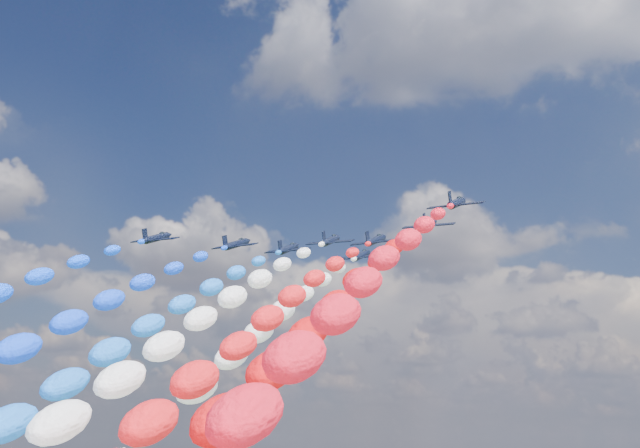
% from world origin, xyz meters
% --- Properties ---
extents(jet_0, '(10.24, 13.45, 7.01)m').
position_xyz_m(jet_0, '(-31.39, -4.73, 88.84)').
color(jet_0, black).
extents(jet_1, '(9.98, 13.27, 7.01)m').
position_xyz_m(jet_1, '(-19.14, 5.84, 88.84)').
color(jet_1, black).
extents(jet_2, '(9.77, 13.12, 7.01)m').
position_xyz_m(jet_2, '(-10.79, 13.48, 88.84)').
color(jet_2, black).
extents(trail_2, '(5.81, 124.74, 67.08)m').
position_xyz_m(trail_2, '(-10.79, -51.04, 56.35)').
color(trail_2, blue).
extents(jet_3, '(10.24, 13.45, 7.01)m').
position_xyz_m(jet_3, '(0.06, 9.80, 88.84)').
color(jet_3, black).
extents(trail_3, '(5.81, 124.74, 67.08)m').
position_xyz_m(trail_3, '(0.06, -54.73, 56.35)').
color(trail_3, white).
extents(jet_4, '(9.73, 13.09, 7.01)m').
position_xyz_m(jet_4, '(1.41, 25.03, 88.84)').
color(jet_4, black).
extents(trail_4, '(5.81, 124.74, 67.08)m').
position_xyz_m(trail_4, '(1.41, -39.50, 56.35)').
color(trail_4, silver).
extents(jet_5, '(10.20, 13.43, 7.01)m').
position_xyz_m(jet_5, '(8.51, 12.87, 88.84)').
color(jet_5, black).
extents(trail_5, '(5.81, 124.74, 67.08)m').
position_xyz_m(trail_5, '(8.51, -51.66, 56.35)').
color(trail_5, red).
extents(jet_6, '(10.12, 13.37, 7.01)m').
position_xyz_m(jet_6, '(21.69, 4.02, 88.84)').
color(jet_6, black).
extents(trail_6, '(5.81, 124.74, 67.08)m').
position_xyz_m(trail_6, '(21.69, -60.51, 56.35)').
color(trail_6, red).
extents(jet_7, '(9.84, 13.17, 7.01)m').
position_xyz_m(jet_7, '(29.32, -7.72, 88.84)').
color(jet_7, black).
extents(trail_7, '(5.81, 124.74, 67.08)m').
position_xyz_m(trail_7, '(29.32, -72.25, 56.35)').
color(trail_7, red).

